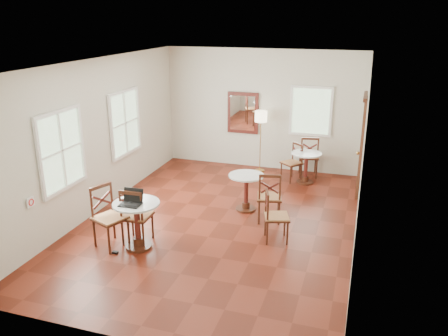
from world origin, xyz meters
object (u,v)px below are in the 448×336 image
at_px(cafe_table_mid, 246,188).
at_px(floor_lamp, 261,121).
at_px(mouse, 131,203).
at_px(chair_back_a, 309,156).
at_px(chair_near_a, 136,216).
at_px(chair_back_b, 292,162).
at_px(cafe_table_back, 306,164).
at_px(chair_mid_a, 269,197).
at_px(cafe_table_near, 137,220).
at_px(laptop, 132,201).
at_px(water_glass, 136,200).
at_px(navy_mug, 138,200).
at_px(power_adapter, 115,252).
at_px(chair_mid_b, 275,216).
at_px(chair_near_b, 109,217).

distance_m(cafe_table_mid, floor_lamp, 2.58).
xyz_separation_m(floor_lamp, mouse, (-1.11, -4.57, -0.46)).
distance_m(chair_back_a, floor_lamp, 1.45).
distance_m(chair_near_a, chair_back_b, 4.44).
distance_m(cafe_table_back, chair_back_a, 0.51).
distance_m(chair_mid_a, mouse, 2.65).
bearing_deg(chair_back_a, cafe_table_near, 51.85).
height_order(cafe_table_mid, floor_lamp, floor_lamp).
distance_m(cafe_table_back, chair_mid_a, 2.33).
bearing_deg(chair_mid_a, cafe_table_near, 28.74).
height_order(laptop, water_glass, laptop).
xyz_separation_m(laptop, navy_mug, (0.06, 0.10, -0.01)).
bearing_deg(navy_mug, cafe_table_near, -128.82).
bearing_deg(chair_back_a, power_adapter, 50.73).
bearing_deg(chair_back_a, chair_back_b, 39.83).
height_order(chair_mid_a, mouse, chair_mid_a).
distance_m(cafe_table_near, water_glass, 0.36).
xyz_separation_m(chair_mid_a, chair_back_b, (0.04, 2.40, -0.05)).
height_order(cafe_table_back, navy_mug, navy_mug).
distance_m(chair_back_b, mouse, 4.63).
height_order(cafe_table_near, chair_back_a, chair_back_a).
height_order(cafe_table_mid, chair_mid_b, chair_mid_b).
xyz_separation_m(cafe_table_back, chair_mid_a, (-0.38, -2.30, 0.04)).
height_order(cafe_table_back, laptop, laptop).
relative_size(water_glass, power_adapter, 0.88).
height_order(chair_back_b, navy_mug, navy_mug).
distance_m(chair_mid_b, laptop, 2.46).
bearing_deg(cafe_table_near, laptop, -118.46).
bearing_deg(chair_back_a, cafe_table_back, 79.43).
height_order(cafe_table_back, chair_back_b, chair_back_b).
height_order(cafe_table_near, chair_mid_b, chair_mid_b).
distance_m(floor_lamp, laptop, 4.72).
bearing_deg(floor_lamp, chair_mid_a, -73.27).
xyz_separation_m(cafe_table_back, chair_mid_b, (-0.11, -3.04, 0.00)).
relative_size(laptop, water_glass, 4.14).
relative_size(cafe_table_back, chair_mid_b, 0.80).
xyz_separation_m(cafe_table_near, chair_mid_b, (2.16, 0.96, -0.05)).
distance_m(cafe_table_back, laptop, 4.70).
bearing_deg(power_adapter, chair_back_b, 63.43).
relative_size(mouse, power_adapter, 0.99).
bearing_deg(chair_mid_b, mouse, 96.90).
height_order(chair_mid_b, power_adapter, chair_mid_b).
relative_size(floor_lamp, navy_mug, 12.91).
distance_m(chair_near_a, mouse, 0.40).
bearing_deg(mouse, chair_back_a, 42.70).
height_order(cafe_table_near, navy_mug, navy_mug).
distance_m(cafe_table_back, chair_mid_b, 3.05).
distance_m(floor_lamp, power_adapter, 5.16).
xyz_separation_m(chair_mid_a, laptop, (-1.93, -1.77, 0.39)).
bearing_deg(chair_back_b, chair_near_b, -80.00).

